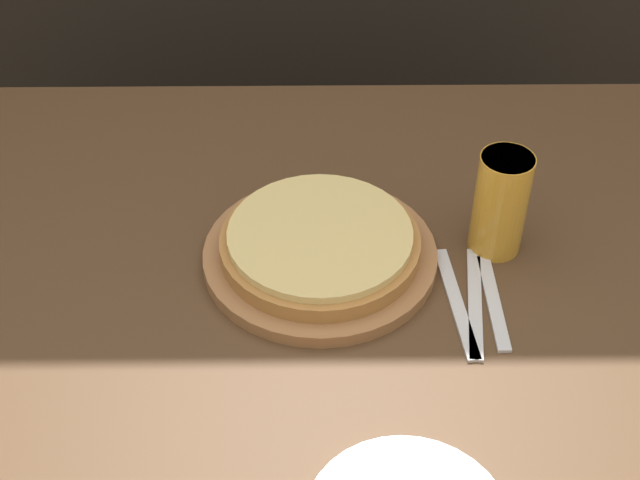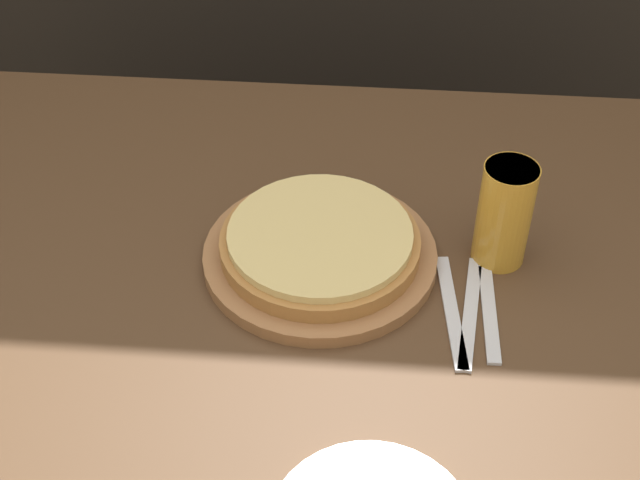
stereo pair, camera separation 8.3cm
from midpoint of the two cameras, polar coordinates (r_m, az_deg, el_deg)
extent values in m
cube|color=#4C331E|center=(1.50, -3.46, -13.20)|extent=(1.44, 1.03, 0.74)
cylinder|color=#99663D|center=(1.25, -1.90, -1.08)|extent=(0.33, 0.33, 0.02)
cylinder|color=#A87038|center=(1.23, -1.92, -0.34)|extent=(0.28, 0.28, 0.02)
cylinder|color=#E0C175|center=(1.22, -1.94, 0.29)|extent=(0.26, 0.26, 0.01)
cylinder|color=gold|center=(1.24, 9.62, 2.26)|extent=(0.07, 0.07, 0.16)
cylinder|color=white|center=(1.20, 9.99, 4.78)|extent=(0.07, 0.07, 0.02)
cube|color=silver|center=(1.20, 6.76, -4.05)|extent=(0.04, 0.21, 0.00)
cube|color=silver|center=(1.20, 7.95, -4.03)|extent=(0.04, 0.21, 0.00)
cube|color=silver|center=(1.21, 9.13, -4.01)|extent=(0.02, 0.18, 0.00)
camera|label=1|loc=(0.04, -91.93, -1.73)|focal=50.00mm
camera|label=2|loc=(0.04, 88.07, 1.73)|focal=50.00mm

